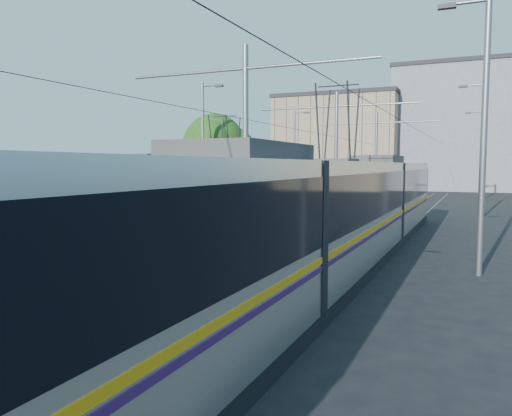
% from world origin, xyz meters
% --- Properties ---
extents(ground, '(160.00, 160.00, 0.00)m').
position_xyz_m(ground, '(0.00, 0.00, 0.00)').
color(ground, black).
rests_on(ground, ground).
extents(platform, '(4.00, 50.00, 0.30)m').
position_xyz_m(platform, '(0.00, 17.00, 0.15)').
color(platform, gray).
rests_on(platform, ground).
extents(tactile_strip_left, '(0.70, 50.00, 0.01)m').
position_xyz_m(tactile_strip_left, '(-1.45, 17.00, 0.30)').
color(tactile_strip_left, gray).
rests_on(tactile_strip_left, platform).
extents(tactile_strip_right, '(0.70, 50.00, 0.01)m').
position_xyz_m(tactile_strip_right, '(1.45, 17.00, 0.30)').
color(tactile_strip_right, gray).
rests_on(tactile_strip_right, platform).
extents(rails, '(8.71, 70.00, 0.03)m').
position_xyz_m(rails, '(0.00, 17.00, 0.02)').
color(rails, gray).
rests_on(rails, ground).
extents(tram_left, '(2.43, 28.52, 5.50)m').
position_xyz_m(tram_left, '(-3.60, 13.33, 1.71)').
color(tram_left, black).
rests_on(tram_left, ground).
extents(tram_right, '(2.43, 32.11, 5.50)m').
position_xyz_m(tram_right, '(3.60, 6.63, 1.86)').
color(tram_right, black).
rests_on(tram_right, ground).
extents(catenary, '(9.20, 70.00, 7.00)m').
position_xyz_m(catenary, '(0.00, 14.15, 4.52)').
color(catenary, slate).
rests_on(catenary, platform).
extents(street_lamps, '(15.18, 38.22, 8.00)m').
position_xyz_m(street_lamps, '(-0.00, 21.00, 4.18)').
color(street_lamps, slate).
rests_on(street_lamps, ground).
extents(shelter, '(0.90, 1.25, 2.52)m').
position_xyz_m(shelter, '(1.10, 14.95, 1.62)').
color(shelter, black).
rests_on(shelter, platform).
extents(tree, '(4.53, 4.19, 6.58)m').
position_xyz_m(tree, '(-8.27, 21.48, 4.45)').
color(tree, '#382314').
rests_on(tree, ground).
extents(building_left, '(16.32, 12.24, 12.57)m').
position_xyz_m(building_left, '(-10.00, 60.00, 6.29)').
color(building_left, gray).
rests_on(building_left, ground).
extents(building_centre, '(18.36, 14.28, 15.94)m').
position_xyz_m(building_centre, '(6.00, 64.00, 7.98)').
color(building_centre, gray).
rests_on(building_centre, ground).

